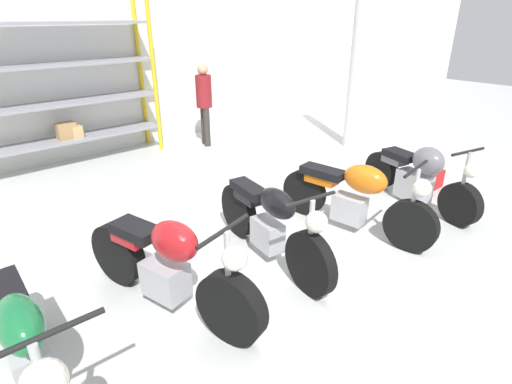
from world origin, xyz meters
TOP-DOWN VIEW (x-y plane):
  - ground_plane at (0.00, 0.00)m, footprint 30.00×30.00m
  - back_wall at (0.00, 5.14)m, footprint 30.00×0.08m
  - shelving_rack at (-0.62, 4.77)m, footprint 3.34×0.63m
  - support_pillar at (4.10, 2.07)m, footprint 0.28×0.28m
  - motorcycle_green at (-2.55, -0.17)m, footprint 0.75×2.08m
  - motorcycle_red at (-1.32, 0.09)m, footprint 0.79×2.07m
  - motorcycle_black at (-0.08, 0.07)m, footprint 0.60×2.02m
  - motorcycle_orange at (1.17, -0.13)m, footprint 0.65×2.09m
  - motorcycle_grey at (2.50, -0.26)m, footprint 0.75×1.97m
  - person_browsing at (1.88, 4.13)m, footprint 0.40×0.40m
  - toolbox at (3.22, -0.12)m, footprint 0.44×0.26m

SIDE VIEW (x-z plane):
  - ground_plane at x=0.00m, z-range 0.00..0.00m
  - toolbox at x=3.22m, z-range 0.00..0.28m
  - motorcycle_grey at x=2.50m, z-range -0.07..0.93m
  - motorcycle_red at x=-1.32m, z-range -0.07..0.99m
  - motorcycle_black at x=-0.08m, z-range -0.04..0.98m
  - motorcycle_orange at x=1.17m, z-range -0.04..0.99m
  - motorcycle_green at x=-2.55m, z-range -0.04..1.00m
  - person_browsing at x=1.88m, z-range 0.14..1.79m
  - shelving_rack at x=-0.62m, z-range -0.04..2.79m
  - back_wall at x=0.00m, z-range 0.00..3.60m
  - support_pillar at x=4.10m, z-range 0.00..3.60m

